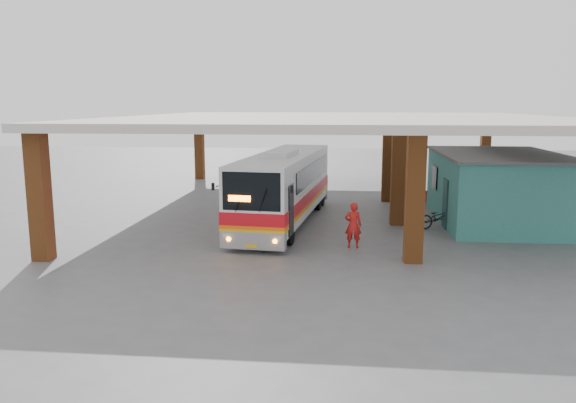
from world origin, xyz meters
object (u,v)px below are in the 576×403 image
(coach_bus, at_px, (284,186))
(pedestrian, at_px, (353,225))
(motorcycle, at_px, (439,217))
(red_chair, at_px, (423,198))

(coach_bus, bearing_deg, pedestrian, -48.42)
(coach_bus, xyz_separation_m, motorcycle, (6.67, -0.53, -1.15))
(pedestrian, xyz_separation_m, red_chair, (3.83, 9.44, -0.50))
(pedestrian, bearing_deg, motorcycle, -135.37)
(coach_bus, height_order, motorcycle, coach_bus)
(motorcycle, bearing_deg, pedestrian, 113.74)
(motorcycle, distance_m, pedestrian, 5.18)
(red_chair, bearing_deg, pedestrian, -123.97)
(motorcycle, distance_m, red_chair, 5.82)
(motorcycle, xyz_separation_m, red_chair, (0.15, 5.82, -0.14))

